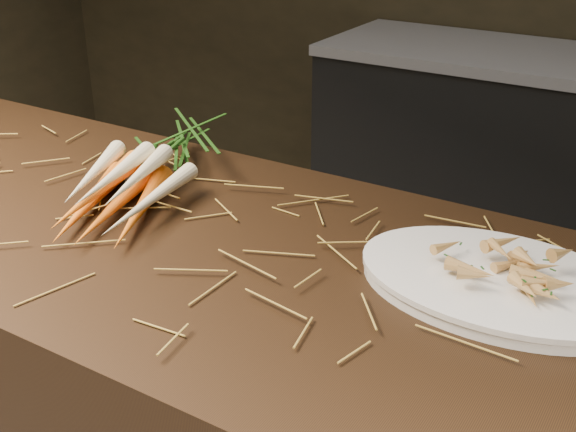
# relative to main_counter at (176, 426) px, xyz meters

# --- Properties ---
(main_counter) EXTENTS (2.40, 0.70, 0.90)m
(main_counter) POSITION_rel_main_counter_xyz_m (0.00, 0.00, 0.00)
(main_counter) COLOR black
(main_counter) RESTS_ON ground
(back_counter) EXTENTS (1.82, 0.62, 0.84)m
(back_counter) POSITION_rel_main_counter_xyz_m (0.30, 1.88, -0.03)
(back_counter) COLOR black
(back_counter) RESTS_ON ground
(straw_bedding) EXTENTS (1.40, 0.60, 0.02)m
(straw_bedding) POSITION_rel_main_counter_xyz_m (0.00, 0.00, 0.46)
(straw_bedding) COLOR olive
(straw_bedding) RESTS_ON main_counter
(root_veg_bunch) EXTENTS (0.35, 0.57, 0.10)m
(root_veg_bunch) POSITION_rel_main_counter_xyz_m (-0.14, 0.13, 0.50)
(root_veg_bunch) COLOR orange
(root_veg_bunch) RESTS_ON main_counter
(serving_platter) EXTENTS (0.41, 0.28, 0.02)m
(serving_platter) POSITION_rel_main_counter_xyz_m (0.56, 0.09, 0.46)
(serving_platter) COLOR white
(serving_platter) RESTS_ON main_counter
(roasted_veg_heap) EXTENTS (0.20, 0.15, 0.05)m
(roasted_veg_heap) POSITION_rel_main_counter_xyz_m (0.56, 0.09, 0.49)
(roasted_veg_heap) COLOR tan
(roasted_veg_heap) RESTS_ON serving_platter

